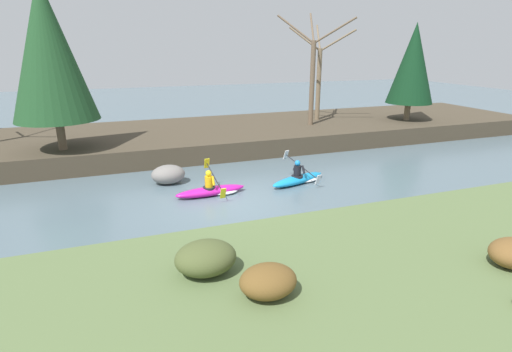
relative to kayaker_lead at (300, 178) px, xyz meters
The scene contains 12 objects.
ground_plane 3.52m from the kayaker_lead, 159.18° to the right, with size 90.00×90.00×0.00m, color slate.
riverbank_near 8.76m from the kayaker_lead, 112.04° to the right, with size 44.00×7.66×0.67m.
riverbank_far 8.57m from the kayaker_lead, 112.56° to the left, with size 44.00×8.06×0.96m.
conifer_tree_mid_left 11.87m from the kayaker_lead, 150.19° to the left, with size 3.55×3.55×7.23m.
conifer_tree_centre 12.94m from the kayaker_lead, 31.01° to the left, with size 2.81×2.81×5.83m.
bare_tree_mid_upstream 8.91m from the kayaker_lead, 60.02° to the left, with size 3.50×3.46×6.35m.
bare_tree_mid_downstream 10.50m from the kayaker_lead, 58.13° to the left, with size 3.19×3.16×5.76m.
shrub_clump_second 8.57m from the kayaker_lead, 129.86° to the right, with size 1.36×1.13×0.73m.
shrub_clump_third 9.01m from the kayaker_lead, 119.99° to the right, with size 1.17×0.98×0.64m.
kayaker_lead is the anchor object (origin of this frame).
kayaker_middle 3.74m from the kayaker_lead, behind, with size 2.79×2.07×1.20m.
boulder_midstream 5.46m from the kayaker_lead, 160.84° to the left, with size 1.38×1.08×0.78m.
Camera 1 is at (-3.76, -12.92, 5.44)m, focal length 28.00 mm.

